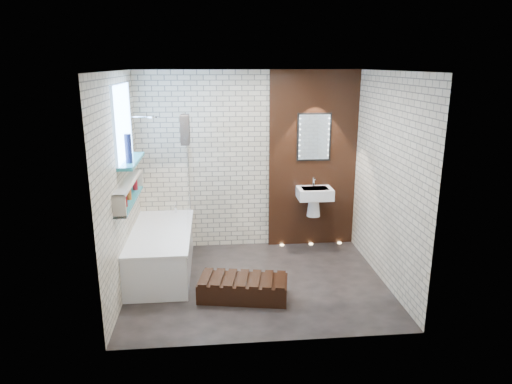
{
  "coord_description": "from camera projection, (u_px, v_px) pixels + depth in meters",
  "views": [
    {
      "loc": [
        -0.53,
        -5.31,
        2.68
      ],
      "look_at": [
        0.0,
        0.15,
        1.15
      ],
      "focal_mm": 32.45,
      "sensor_mm": 36.0,
      "label": 1
    }
  ],
  "objects": [
    {
      "name": "ground",
      "position": [
        257.0,
        282.0,
        5.86
      ],
      "size": [
        3.2,
        3.2,
        0.0
      ],
      "primitive_type": "plane",
      "color": "black",
      "rests_on": "ground"
    },
    {
      "name": "clerestory_window",
      "position": [
        124.0,
        131.0,
        5.54
      ],
      "size": [
        0.18,
        1.0,
        0.94
      ],
      "color": "#7FADE0",
      "rests_on": "room_shell"
    },
    {
      "name": "walnut_step",
      "position": [
        243.0,
        289.0,
        5.46
      ],
      "size": [
        1.1,
        0.64,
        0.23
      ],
      "primitive_type": "cube",
      "rotation": [
        0.0,
        0.0,
        -0.19
      ],
      "color": "black",
      "rests_on": "ground"
    },
    {
      "name": "walnut_panel",
      "position": [
        313.0,
        160.0,
        6.82
      ],
      "size": [
        1.3,
        0.06,
        2.6
      ],
      "primitive_type": "cube",
      "color": "black",
      "rests_on": "ground"
    },
    {
      "name": "bath_screen",
      "position": [
        187.0,
        170.0,
        6.29
      ],
      "size": [
        0.01,
        0.78,
        1.4
      ],
      "primitive_type": "cube",
      "color": "white",
      "rests_on": "bathtub"
    },
    {
      "name": "display_niche",
      "position": [
        129.0,
        191.0,
        5.54
      ],
      "size": [
        0.14,
        1.3,
        0.26
      ],
      "color": "#22747D",
      "rests_on": "room_shell"
    },
    {
      "name": "towel",
      "position": [
        185.0,
        129.0,
        6.02
      ],
      "size": [
        0.11,
        0.29,
        0.38
      ],
      "primitive_type": "cube",
      "color": "black",
      "rests_on": "bath_screen"
    },
    {
      "name": "shower_head",
      "position": [
        153.0,
        117.0,
        6.12
      ],
      "size": [
        0.18,
        0.18,
        0.02
      ],
      "primitive_type": "cylinder",
      "color": "silver",
      "rests_on": "room_shell"
    },
    {
      "name": "room_shell",
      "position": [
        257.0,
        183.0,
        5.51
      ],
      "size": [
        3.24,
        3.2,
        2.6
      ],
      "color": "#B6A990",
      "rests_on": "ground"
    },
    {
      "name": "floor_uplights",
      "position": [
        311.0,
        244.0,
        7.1
      ],
      "size": [
        0.96,
        0.06,
        0.01
      ],
      "color": "#FFD899",
      "rests_on": "ground"
    },
    {
      "name": "sill_vases",
      "position": [
        128.0,
        148.0,
        5.39
      ],
      "size": [
        0.08,
        0.08,
        0.34
      ],
      "color": "black",
      "rests_on": "clerestory_window"
    },
    {
      "name": "bathtub",
      "position": [
        162.0,
        251.0,
        6.1
      ],
      "size": [
        0.79,
        1.74,
        0.7
      ],
      "color": "white",
      "rests_on": "ground"
    },
    {
      "name": "washbasin",
      "position": [
        314.0,
        197.0,
        6.77
      ],
      "size": [
        0.5,
        0.36,
        0.58
      ],
      "color": "white",
      "rests_on": "walnut_panel"
    },
    {
      "name": "niche_bottles",
      "position": [
        130.0,
        193.0,
        5.58
      ],
      "size": [
        0.06,
        0.88,
        0.16
      ],
      "color": "#AA4D1A",
      "rests_on": "display_niche"
    },
    {
      "name": "led_mirror",
      "position": [
        314.0,
        137.0,
        6.69
      ],
      "size": [
        0.5,
        0.02,
        0.7
      ],
      "color": "black",
      "rests_on": "walnut_panel"
    }
  ]
}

